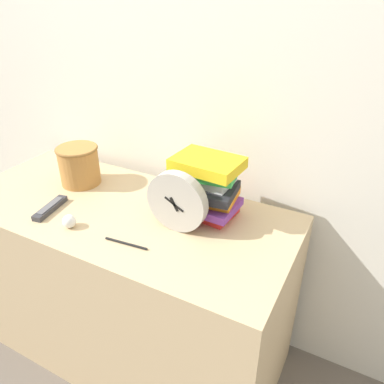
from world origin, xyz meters
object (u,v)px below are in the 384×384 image
Objects in this scene: tv_remote at (50,208)px; crumpled_paper_ball at (69,221)px; book_stack at (206,186)px; basket at (79,164)px; desk_clock at (177,202)px; pen at (126,243)px.

crumpled_paper_ball is at bearing -18.28° from tv_remote.
book_stack is 1.52× the size of basket.
crumpled_paper_ball is (0.20, -0.27, -0.06)m from basket.
desk_clock is 1.26× the size of tv_remote.
tv_remote is (0.05, -0.22, -0.08)m from basket.
crumpled_paper_ball reaches higher than tv_remote.
tv_remote is at bearing 174.36° from pen.
crumpled_paper_ball reaches higher than pen.
pen is (0.38, -0.04, -0.01)m from tv_remote.
crumpled_paper_ball is (-0.38, -0.30, -0.09)m from book_stack.
desk_clock is at bearing 26.27° from crumpled_paper_ball.
pen is at bearing -116.88° from book_stack.
crumpled_paper_ball is (0.14, -0.05, 0.01)m from tv_remote.
book_stack reaches higher than crumpled_paper_ball.
crumpled_paper_ball is at bearing -54.31° from basket.
book_stack reaches higher than pen.
basket is 3.64× the size of crumpled_paper_ball.
desk_clock is 4.58× the size of crumpled_paper_ball.
desk_clock is 0.38m from crumpled_paper_ball.
crumpled_paper_ball is at bearing -153.73° from desk_clock.
desk_clock is 0.50m from tv_remote.
basket is 1.01× the size of tv_remote.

